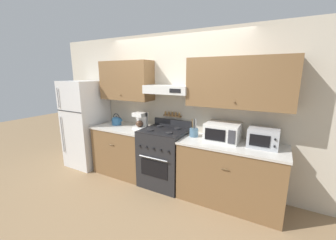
{
  "coord_description": "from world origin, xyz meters",
  "views": [
    {
      "loc": [
        1.64,
        -2.52,
        1.87
      ],
      "look_at": [
        0.1,
        0.27,
        1.15
      ],
      "focal_mm": 22.0,
      "sensor_mm": 36.0,
      "label": 1
    }
  ],
  "objects_px": {
    "coffee_maker": "(141,120)",
    "utensil_crock": "(194,132)",
    "stove_range": "(164,157)",
    "tea_kettle": "(117,120)",
    "microwave": "(223,132)",
    "toaster_oven": "(263,138)",
    "refrigerator": "(86,124)"
  },
  "relations": [
    {
      "from": "refrigerator",
      "to": "toaster_oven",
      "type": "xyz_separation_m",
      "value": [
        3.32,
        0.12,
        0.16
      ]
    },
    {
      "from": "stove_range",
      "to": "microwave",
      "type": "bearing_deg",
      "value": 5.99
    },
    {
      "from": "refrigerator",
      "to": "toaster_oven",
      "type": "height_order",
      "value": "refrigerator"
    },
    {
      "from": "utensil_crock",
      "to": "toaster_oven",
      "type": "relative_size",
      "value": 0.74
    },
    {
      "from": "coffee_maker",
      "to": "utensil_crock",
      "type": "xyz_separation_m",
      "value": [
        1.04,
        -0.03,
        -0.07
      ]
    },
    {
      "from": "utensil_crock",
      "to": "refrigerator",
      "type": "bearing_deg",
      "value": -176.9
    },
    {
      "from": "microwave",
      "to": "utensil_crock",
      "type": "bearing_deg",
      "value": -177.71
    },
    {
      "from": "coffee_maker",
      "to": "utensil_crock",
      "type": "height_order",
      "value": "coffee_maker"
    },
    {
      "from": "coffee_maker",
      "to": "tea_kettle",
      "type": "bearing_deg",
      "value": -177.42
    },
    {
      "from": "coffee_maker",
      "to": "microwave",
      "type": "xyz_separation_m",
      "value": [
        1.49,
        -0.01,
        -0.01
      ]
    },
    {
      "from": "coffee_maker",
      "to": "stove_range",
      "type": "bearing_deg",
      "value": -10.91
    },
    {
      "from": "stove_range",
      "to": "toaster_oven",
      "type": "xyz_separation_m",
      "value": [
        1.49,
        0.08,
        0.54
      ]
    },
    {
      "from": "utensil_crock",
      "to": "coffee_maker",
      "type": "bearing_deg",
      "value": 178.62
    },
    {
      "from": "stove_range",
      "to": "microwave",
      "type": "height_order",
      "value": "microwave"
    },
    {
      "from": "tea_kettle",
      "to": "utensil_crock",
      "type": "relative_size",
      "value": 0.82
    },
    {
      "from": "coffee_maker",
      "to": "utensil_crock",
      "type": "bearing_deg",
      "value": -1.38
    },
    {
      "from": "stove_range",
      "to": "tea_kettle",
      "type": "distance_m",
      "value": 1.22
    },
    {
      "from": "refrigerator",
      "to": "tea_kettle",
      "type": "distance_m",
      "value": 0.74
    },
    {
      "from": "tea_kettle",
      "to": "toaster_oven",
      "type": "height_order",
      "value": "toaster_oven"
    },
    {
      "from": "microwave",
      "to": "tea_kettle",
      "type": "bearing_deg",
      "value": -179.5
    },
    {
      "from": "coffee_maker",
      "to": "microwave",
      "type": "height_order",
      "value": "coffee_maker"
    },
    {
      "from": "coffee_maker",
      "to": "utensil_crock",
      "type": "relative_size",
      "value": 1.02
    },
    {
      "from": "tea_kettle",
      "to": "utensil_crock",
      "type": "distance_m",
      "value": 1.6
    },
    {
      "from": "stove_range",
      "to": "toaster_oven",
      "type": "relative_size",
      "value": 2.83
    },
    {
      "from": "tea_kettle",
      "to": "microwave",
      "type": "relative_size",
      "value": 0.49
    },
    {
      "from": "stove_range",
      "to": "coffee_maker",
      "type": "distance_m",
      "value": 0.79
    },
    {
      "from": "refrigerator",
      "to": "microwave",
      "type": "relative_size",
      "value": 3.62
    },
    {
      "from": "tea_kettle",
      "to": "utensil_crock",
      "type": "height_order",
      "value": "utensil_crock"
    },
    {
      "from": "stove_range",
      "to": "refrigerator",
      "type": "xyz_separation_m",
      "value": [
        -1.83,
        -0.05,
        0.38
      ]
    },
    {
      "from": "utensil_crock",
      "to": "microwave",
      "type": "bearing_deg",
      "value": 2.29
    },
    {
      "from": "stove_range",
      "to": "tea_kettle",
      "type": "height_order",
      "value": "tea_kettle"
    },
    {
      "from": "stove_range",
      "to": "utensil_crock",
      "type": "bearing_deg",
      "value": 9.27
    }
  ]
}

